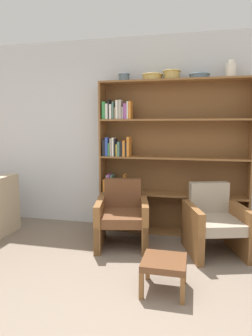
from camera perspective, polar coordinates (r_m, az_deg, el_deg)
The scene contains 10 objects.
wall_back at distance 4.36m, azimuth 6.65°, elevation 6.25°, with size 12.00×0.06×2.75m.
bookshelf at distance 4.22m, azimuth 6.56°, elevation 1.68°, with size 2.04×0.30×2.11m.
bowl_terracotta at distance 4.32m, azimuth -0.37°, elevation 16.91°, with size 0.17×0.17×0.10m.
bowl_olive at distance 4.24m, azimuth 5.08°, elevation 16.91°, with size 0.28×0.28×0.09m.
bowl_cream at distance 4.21m, azimuth 8.70°, elevation 17.17°, with size 0.24×0.24×0.12m.
bowl_brass at distance 4.20m, azimuth 13.83°, elevation 16.66°, with size 0.27×0.27×0.07m.
vase_tall at distance 4.22m, azimuth 19.35°, elevation 17.20°, with size 0.13×0.13×0.22m.
armchair_leather at distance 3.86m, azimuth -0.73°, elevation -9.16°, with size 0.76×0.80×0.81m.
armchair_cushioned at distance 3.76m, azimuth 16.50°, elevation -9.95°, with size 0.81×0.84×0.81m.
footstool at distance 2.88m, azimuth 7.27°, elevation -17.78°, with size 0.39×0.39×0.30m.
Camera 1 is at (0.50, -1.81, 1.50)m, focal length 32.00 mm.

